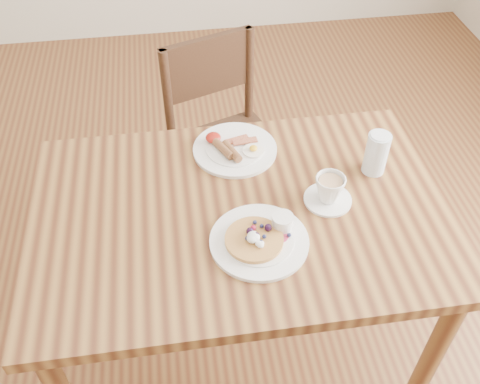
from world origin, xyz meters
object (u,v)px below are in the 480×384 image
(pancake_plate, at_px, (261,238))
(teacup_saucer, at_px, (329,191))
(chair_far, at_px, (225,139))
(breakfast_plate, at_px, (234,148))
(dining_table, at_px, (240,232))
(water_glass, at_px, (376,153))

(pancake_plate, xyz_separation_m, teacup_saucer, (0.22, 0.13, 0.03))
(teacup_saucer, bearing_deg, chair_far, 109.39)
(breakfast_plate, bearing_deg, teacup_saucer, -47.45)
(dining_table, xyz_separation_m, breakfast_plate, (0.02, 0.26, 0.11))
(breakfast_plate, bearing_deg, pancake_plate, -87.23)
(dining_table, xyz_separation_m, pancake_plate, (0.04, -0.13, 0.11))
(pancake_plate, bearing_deg, chair_far, 90.28)
(chair_far, xyz_separation_m, pancake_plate, (0.00, -0.77, 0.27))
(chair_far, height_order, teacup_saucer, chair_far)
(chair_far, xyz_separation_m, water_glass, (0.40, -0.53, 0.33))
(water_glass, bearing_deg, chair_far, 126.76)
(dining_table, height_order, water_glass, water_glass)
(chair_far, relative_size, breakfast_plate, 3.26)
(breakfast_plate, bearing_deg, water_glass, -20.49)
(chair_far, relative_size, teacup_saucer, 6.29)
(breakfast_plate, xyz_separation_m, teacup_saucer, (0.24, -0.26, 0.03))
(teacup_saucer, height_order, water_glass, water_glass)
(dining_table, height_order, teacup_saucer, teacup_saucer)
(chair_far, distance_m, breakfast_plate, 0.46)
(breakfast_plate, height_order, teacup_saucer, teacup_saucer)
(dining_table, relative_size, breakfast_plate, 4.44)
(breakfast_plate, distance_m, teacup_saucer, 0.36)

